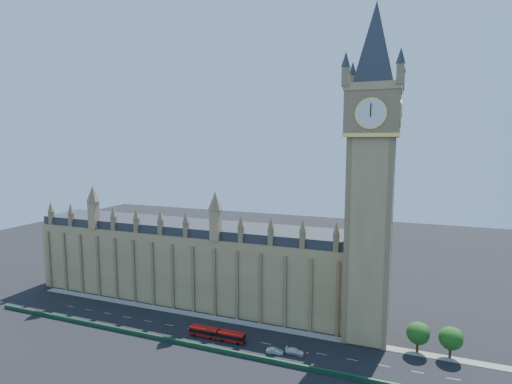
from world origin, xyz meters
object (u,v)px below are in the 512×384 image
(red_bus, at_px, (217,334))
(car_grey, at_px, (216,337))
(car_silver, at_px, (275,351))
(car_white, at_px, (295,351))

(red_bus, bearing_deg, car_grey, -88.37)
(red_bus, relative_size, car_silver, 3.72)
(red_bus, bearing_deg, car_white, -0.15)
(car_white, bearing_deg, car_grey, 93.08)
(red_bus, xyz_separation_m, car_silver, (18.15, -1.70, -0.77))
(car_silver, bearing_deg, car_white, -77.68)
(red_bus, relative_size, car_white, 3.32)
(red_bus, distance_m, car_grey, 0.95)
(red_bus, bearing_deg, car_silver, -5.49)
(car_grey, xyz_separation_m, car_silver, (18.13, -1.29, 0.08))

